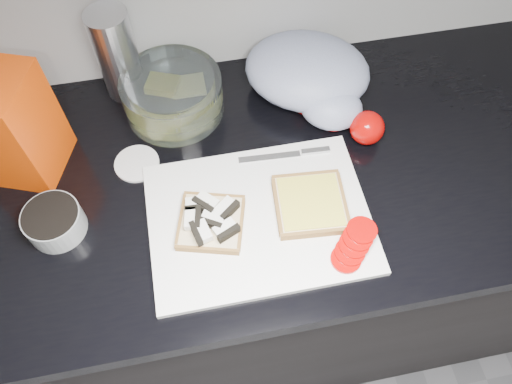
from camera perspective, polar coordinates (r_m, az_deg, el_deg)
base_cabinet at (r=1.39m, az=-3.33°, el=-8.71°), size 3.50×0.60×0.86m
countertop at (r=0.99m, az=-4.62°, el=1.40°), size 3.50×0.64×0.04m
cutting_board at (r=0.91m, az=0.36°, el=-3.02°), size 0.40×0.30×0.01m
bread_left at (r=0.89m, az=-5.23°, el=-3.30°), size 0.15×0.15×0.04m
bread_right at (r=0.92m, az=6.22°, el=-1.36°), size 0.14×0.14×0.02m
tomato_slices at (r=0.89m, az=11.13°, el=-5.92°), size 0.11×0.11×0.02m
knife at (r=0.98m, az=4.59°, el=4.41°), size 0.18×0.02×0.01m
seed_tub at (r=0.95m, az=-22.10°, el=-3.10°), size 0.10×0.10×0.05m
tub_lid at (r=1.01m, az=-13.46°, el=3.18°), size 0.11×0.11×0.01m
glass_bowl at (r=1.05m, az=-9.48°, el=10.86°), size 0.20×0.20×0.09m
bread_bag at (r=1.00m, az=-26.55°, el=6.81°), size 0.18×0.17×0.22m
steel_canister at (r=1.07m, az=-15.59°, el=14.87°), size 0.08×0.08×0.20m
grocery_bag at (r=1.06m, az=6.25°, el=13.07°), size 0.32×0.31×0.11m
whole_tomatoes at (r=1.03m, az=9.07°, el=8.84°), size 0.17×0.17×0.07m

